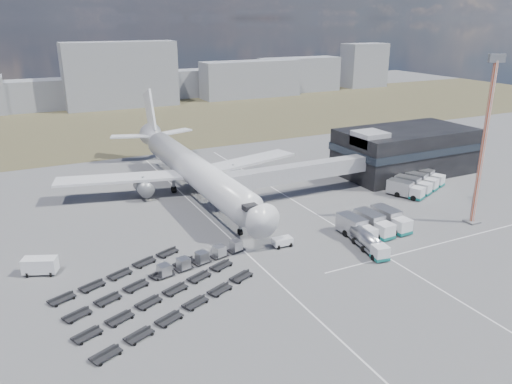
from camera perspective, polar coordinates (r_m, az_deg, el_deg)
name	(u,v)px	position (r m, az deg, el deg)	size (l,w,h in m)	color
ground	(266,257)	(74.05, 1.13, -7.45)	(420.00, 420.00, 0.00)	#565659
grass_strip	(113,124)	(174.54, -15.99, 7.51)	(420.00, 90.00, 0.01)	#4C492D
lane_markings	(311,237)	(80.88, 6.30, -5.17)	(47.12, 110.00, 0.01)	silver
terminal	(405,150)	(117.34, 16.64, 4.61)	(30.40, 16.40, 11.00)	black
jet_bridge	(290,174)	(95.99, 3.92, 2.10)	(30.30, 3.80, 7.05)	#939399
airliner	(191,167)	(99.99, -7.49, 2.83)	(51.59, 64.53, 17.62)	silver
skyline	(118,84)	(211.75, -15.45, 11.85)	(300.19, 26.90, 24.93)	gray
fuel_tanker	(369,242)	(77.26, 12.79, -5.62)	(3.61, 8.96, 2.82)	silver
pushback_tug	(282,242)	(77.22, 3.02, -5.73)	(3.03, 1.71, 1.39)	silver
utility_van	(40,266)	(75.05, -23.44, -7.77)	(4.50, 2.04, 2.39)	silver
catering_truck	(207,182)	(102.86, -5.57, 1.19)	(2.92, 6.68, 3.03)	silver
service_trucks_near	(374,224)	(83.53, 13.32, -3.55)	(10.37, 8.05, 3.05)	silver
service_trucks_far	(416,183)	(106.68, 17.85, 1.00)	(14.75, 11.73, 2.88)	silver
uld_row	(202,257)	(72.21, -6.20, -7.45)	(14.67, 4.79, 1.61)	black
baggage_dollies	(149,292)	(65.95, -12.17, -11.14)	(27.52, 23.18, 0.77)	black
floodlight_mast	(484,143)	(89.74, 24.60, 5.14)	(2.67, 2.17, 28.10)	#B23D1C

